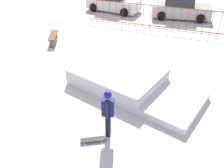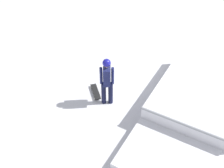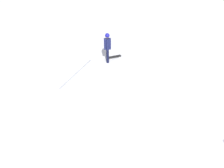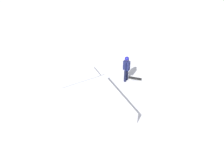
# 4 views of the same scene
# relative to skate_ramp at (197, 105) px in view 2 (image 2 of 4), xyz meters

# --- Properties ---
(ground_plane) EXTENTS (60.00, 60.00, 0.00)m
(ground_plane) POSITION_rel_skate_ramp_xyz_m (-0.87, 0.55, -0.32)
(ground_plane) COLOR silver
(skate_ramp) EXTENTS (5.84, 3.74, 0.74)m
(skate_ramp) POSITION_rel_skate_ramp_xyz_m (0.00, 0.00, 0.00)
(skate_ramp) COLOR silver
(skate_ramp) RESTS_ON ground
(skater) EXTENTS (0.43, 0.43, 1.73)m
(skater) POSITION_rel_skate_ramp_xyz_m (0.38, -2.79, 0.69)
(skater) COLOR black
(skater) RESTS_ON ground
(skateboard) EXTENTS (0.78, 0.60, 0.09)m
(skateboard) POSITION_rel_skate_ramp_xyz_m (0.08, -3.31, -0.24)
(skateboard) COLOR black
(skateboard) RESTS_ON ground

